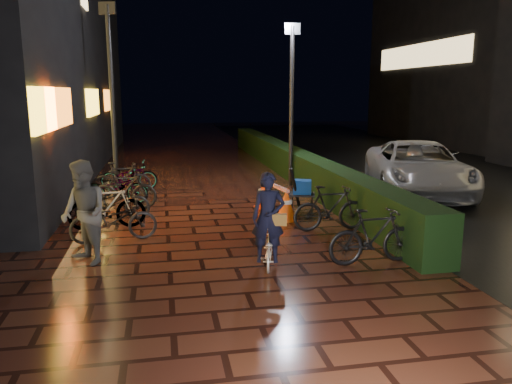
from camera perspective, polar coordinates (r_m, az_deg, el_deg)
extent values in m
plane|color=#381911|center=(9.66, -3.27, -6.42)|extent=(80.00, 80.00, 0.00)
cube|color=black|center=(17.65, 24.68, 0.71)|extent=(11.00, 60.00, 0.01)
cube|color=black|center=(17.86, 3.89, 3.46)|extent=(0.70, 20.00, 1.00)
imported|color=#4F4F51|center=(9.07, -19.06, -2.26)|extent=(1.07, 1.12, 1.82)
imported|color=#ABABB0|center=(15.46, 17.98, 2.68)|extent=(3.93, 5.93, 1.51)
cube|color=yellow|center=(10.87, -23.10, 8.64)|extent=(0.08, 2.00, 0.90)
cube|color=orange|center=(12.34, -21.64, 8.96)|extent=(0.08, 3.00, 0.90)
cube|color=yellow|center=(18.27, -18.15, 9.72)|extent=(0.08, 2.80, 0.90)
cube|color=orange|center=(23.24, -16.60, 10.04)|extent=(0.08, 2.20, 0.90)
cube|color=black|center=(33.17, 24.85, 17.37)|extent=(8.00, 14.00, 14.00)
cube|color=#FFD88C|center=(30.88, 18.19, 14.62)|extent=(0.06, 10.00, 1.30)
cylinder|color=black|center=(15.79, 4.06, 9.56)|extent=(0.15, 0.15, 4.92)
cube|color=black|center=(15.90, 4.19, 18.11)|extent=(0.48, 0.14, 0.33)
cylinder|color=black|center=(16.91, -16.12, 10.44)|extent=(0.19, 0.19, 5.61)
cube|color=black|center=(17.11, -16.65, 19.49)|extent=(0.54, 0.25, 0.38)
imported|color=white|center=(8.63, 1.39, -6.49)|extent=(0.64, 1.20, 0.60)
imported|color=black|center=(8.39, 1.40, -2.94)|extent=(0.63, 0.48, 1.54)
cube|color=brown|center=(8.38, 2.62, -3.17)|extent=(0.29, 0.17, 0.20)
cone|color=#FF540D|center=(11.61, 3.46, -1.46)|extent=(0.47, 0.47, 0.75)
cone|color=#F63D0C|center=(12.86, 0.90, -0.17)|extent=(0.47, 0.47, 0.75)
cube|color=#FF500D|center=(11.69, 3.44, -3.18)|extent=(0.47, 0.47, 0.03)
cube|color=#FC390D|center=(12.94, 0.90, -1.74)|extent=(0.47, 0.47, 0.03)
cube|color=red|center=(12.16, 2.13, 0.75)|extent=(0.36, 1.60, 0.08)
cube|color=black|center=(12.45, 5.28, -0.27)|extent=(0.73, 0.66, 0.04)
cylinder|color=black|center=(12.31, 4.11, -1.51)|extent=(0.04, 0.04, 0.43)
cylinder|color=black|center=(12.31, 6.40, -1.55)|extent=(0.04, 0.04, 0.43)
cylinder|color=black|center=(12.70, 4.16, -1.10)|extent=(0.04, 0.04, 0.43)
cylinder|color=black|center=(12.70, 6.38, -1.14)|extent=(0.04, 0.04, 0.43)
cube|color=#0C3C9F|center=(12.42, 5.30, 0.59)|extent=(0.54, 0.49, 0.34)
cylinder|color=black|center=(12.26, 4.51, 0.36)|extent=(0.40, 0.36, 1.08)
imported|color=black|center=(15.69, -14.33, 1.83)|extent=(1.72, 0.63, 0.89)
imported|color=black|center=(10.34, -15.96, -3.07)|extent=(1.78, 0.86, 0.89)
imported|color=black|center=(14.78, -15.08, 1.42)|extent=(1.68, 0.60, 0.99)
imported|color=black|center=(11.34, -16.69, -1.61)|extent=(1.69, 0.61, 0.99)
imported|color=black|center=(12.06, -16.10, -1.06)|extent=(1.70, 0.59, 0.89)
imported|color=black|center=(13.16, -14.85, 0.24)|extent=(1.69, 0.64, 0.99)
imported|color=black|center=(13.81, -15.71, 0.50)|extent=(1.77, 0.83, 0.89)
imported|color=black|center=(10.84, 8.51, -1.83)|extent=(1.66, 0.48, 0.99)
imported|color=black|center=(8.89, 13.28, -4.95)|extent=(1.67, 0.55, 0.99)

